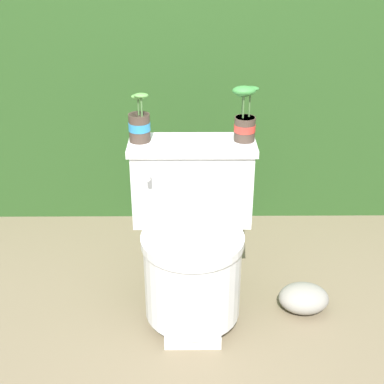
% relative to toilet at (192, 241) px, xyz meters
% --- Properties ---
extents(ground_plane, '(12.00, 12.00, 0.00)m').
position_rel_toilet_xyz_m(ground_plane, '(-0.01, -0.11, -0.34)').
color(ground_plane, '#75664C').
extents(hedge_backdrop, '(3.08, 0.75, 1.70)m').
position_rel_toilet_xyz_m(hedge_backdrop, '(-0.01, 1.18, 0.51)').
color(hedge_backdrop, '#284C1E').
rests_on(hedge_backdrop, ground).
extents(toilet, '(0.52, 0.55, 0.72)m').
position_rel_toilet_xyz_m(toilet, '(0.00, 0.00, 0.00)').
color(toilet, silver).
rests_on(toilet, ground).
extents(potted_plant_left, '(0.09, 0.09, 0.21)m').
position_rel_toilet_xyz_m(potted_plant_left, '(-0.21, 0.16, 0.45)').
color(potted_plant_left, '#47382D').
rests_on(potted_plant_left, toilet).
extents(potted_plant_midleft, '(0.11, 0.10, 0.23)m').
position_rel_toilet_xyz_m(potted_plant_midleft, '(0.21, 0.17, 0.48)').
color(potted_plant_midleft, '#47382D').
rests_on(potted_plant_midleft, toilet).
extents(garden_stone, '(0.22, 0.17, 0.12)m').
position_rel_toilet_xyz_m(garden_stone, '(0.48, -0.02, -0.28)').
color(garden_stone, gray).
rests_on(garden_stone, ground).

